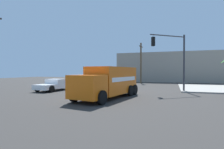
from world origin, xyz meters
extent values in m
plane|color=#33302D|center=(0.00, 0.00, 0.00)|extent=(100.00, 100.00, 0.00)
cube|color=orange|center=(0.74, 1.39, 1.53)|extent=(3.32, 5.95, 2.35)
cube|color=orange|center=(0.07, -2.47, 1.20)|extent=(2.69, 2.28, 1.70)
cube|color=black|center=(-0.07, -3.31, 1.54)|extent=(2.00, 0.42, 0.88)
cube|color=#B2B2B7|center=(1.20, 4.07, 0.19)|extent=(2.30, 0.59, 0.21)
cube|color=white|center=(1.93, 1.19, 1.64)|extent=(0.82, 4.66, 0.36)
cube|color=white|center=(-0.46, 1.60, 1.64)|extent=(0.82, 4.66, 0.36)
cylinder|color=black|center=(1.30, -2.63, 0.50)|extent=(0.45, 1.03, 1.00)
cylinder|color=black|center=(-1.14, -2.21, 0.50)|extent=(0.45, 1.03, 1.00)
cylinder|color=black|center=(2.16, 2.38, 0.50)|extent=(0.45, 1.03, 1.00)
cylinder|color=black|center=(-0.28, 2.80, 0.50)|extent=(0.45, 1.03, 1.00)
cylinder|color=black|center=(2.34, 3.41, 0.50)|extent=(0.45, 1.03, 1.00)
cylinder|color=black|center=(-0.10, 3.83, 0.50)|extent=(0.45, 1.03, 1.00)
cylinder|color=#38383D|center=(7.10, 7.68, 3.28)|extent=(0.20, 0.20, 6.28)
cylinder|color=#38383D|center=(5.39, 6.31, 6.17)|extent=(3.51, 2.82, 0.12)
cylinder|color=#38383D|center=(3.95, 5.17, 6.05)|extent=(0.03, 0.03, 0.25)
cube|color=black|center=(3.95, 5.17, 5.45)|extent=(0.42, 0.42, 0.95)
sphere|color=red|center=(3.83, 5.31, 5.76)|extent=(0.20, 0.20, 0.20)
sphere|color=#EFA314|center=(3.83, 5.31, 5.45)|extent=(0.20, 0.20, 0.20)
sphere|color=#19CC4C|center=(3.83, 5.31, 5.14)|extent=(0.20, 0.20, 0.20)
cube|color=white|center=(-7.52, 6.00, 0.53)|extent=(2.02, 1.59, 0.50)
cube|color=white|center=(-7.59, 4.40, 0.83)|extent=(2.03, 1.79, 1.10)
cube|color=black|center=(-7.59, 4.40, 1.12)|extent=(1.86, 1.51, 0.48)
cube|color=white|center=(-7.68, 2.55, 0.56)|extent=(2.04, 2.09, 0.55)
cylinder|color=black|center=(-8.53, 5.91, 0.38)|extent=(0.28, 0.77, 0.76)
cylinder|color=black|center=(-6.52, 5.82, 0.38)|extent=(0.28, 0.77, 0.76)
cylinder|color=black|center=(-8.69, 2.48, 0.38)|extent=(0.28, 0.77, 0.76)
cylinder|color=black|center=(-6.68, 2.39, 0.38)|extent=(0.28, 0.77, 0.76)
cylinder|color=brown|center=(0.00, 20.85, 3.92)|extent=(0.30, 0.30, 7.85)
cube|color=brown|center=(0.00, 20.85, 7.15)|extent=(0.39, 2.20, 0.12)
cube|color=gray|center=(4.83, 27.71, 3.20)|extent=(21.94, 6.00, 6.40)
camera|label=1|loc=(5.93, -14.15, 2.31)|focal=28.88mm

